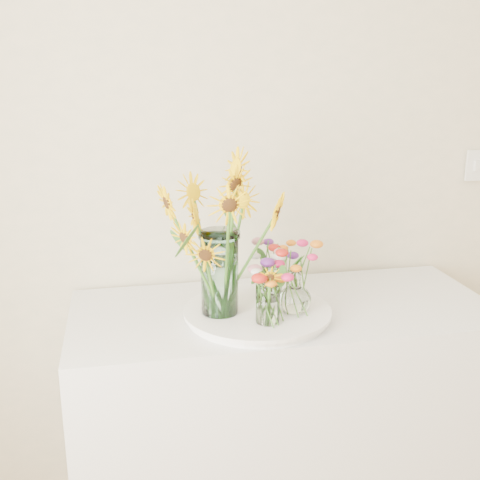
{
  "coord_description": "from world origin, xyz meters",
  "views": [
    {
      "loc": [
        -0.94,
        0.14,
        1.67
      ],
      "look_at": [
        -0.59,
        1.84,
        1.17
      ],
      "focal_mm": 45.0,
      "sensor_mm": 36.0,
      "label": 1
    }
  ],
  "objects_px": {
    "tray": "(257,314)",
    "small_vase_c": "(272,281)",
    "counter": "(281,425)",
    "small_vase_a": "(268,304)",
    "small_vase_b": "(295,291)",
    "mason_jar": "(220,273)"
  },
  "relations": [
    {
      "from": "counter",
      "to": "tray",
      "type": "height_order",
      "value": "tray"
    },
    {
      "from": "mason_jar",
      "to": "small_vase_a",
      "type": "bearing_deg",
      "value": -38.84
    },
    {
      "from": "counter",
      "to": "small_vase_b",
      "type": "xyz_separation_m",
      "value": [
        0.01,
        -0.11,
        0.55
      ]
    },
    {
      "from": "small_vase_b",
      "to": "small_vase_a",
      "type": "bearing_deg",
      "value": -147.46
    },
    {
      "from": "tray",
      "to": "small_vase_b",
      "type": "distance_m",
      "value": 0.15
    },
    {
      "from": "counter",
      "to": "tray",
      "type": "bearing_deg",
      "value": -146.89
    },
    {
      "from": "tray",
      "to": "small_vase_b",
      "type": "xyz_separation_m",
      "value": [
        0.11,
        -0.04,
        0.08
      ]
    },
    {
      "from": "tray",
      "to": "small_vase_b",
      "type": "relative_size",
      "value": 3.08
    },
    {
      "from": "tray",
      "to": "small_vase_c",
      "type": "xyz_separation_m",
      "value": [
        0.07,
        0.1,
        0.07
      ]
    },
    {
      "from": "counter",
      "to": "small_vase_b",
      "type": "height_order",
      "value": "small_vase_b"
    },
    {
      "from": "small_vase_a",
      "to": "tray",
      "type": "bearing_deg",
      "value": 93.69
    },
    {
      "from": "mason_jar",
      "to": "counter",
      "type": "bearing_deg",
      "value": 17.48
    },
    {
      "from": "small_vase_a",
      "to": "small_vase_b",
      "type": "bearing_deg",
      "value": 32.54
    },
    {
      "from": "small_vase_a",
      "to": "small_vase_c",
      "type": "height_order",
      "value": "small_vase_a"
    },
    {
      "from": "tray",
      "to": "small_vase_a",
      "type": "relative_size",
      "value": 3.57
    },
    {
      "from": "tray",
      "to": "small_vase_b",
      "type": "height_order",
      "value": "small_vase_b"
    },
    {
      "from": "small_vase_c",
      "to": "counter",
      "type": "bearing_deg",
      "value": -44.19
    },
    {
      "from": "counter",
      "to": "small_vase_a",
      "type": "relative_size",
      "value": 11.24
    },
    {
      "from": "tray",
      "to": "small_vase_c",
      "type": "relative_size",
      "value": 3.81
    },
    {
      "from": "tray",
      "to": "small_vase_c",
      "type": "bearing_deg",
      "value": 54.36
    },
    {
      "from": "mason_jar",
      "to": "small_vase_b",
      "type": "distance_m",
      "value": 0.24
    },
    {
      "from": "tray",
      "to": "mason_jar",
      "type": "height_order",
      "value": "mason_jar"
    }
  ]
}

